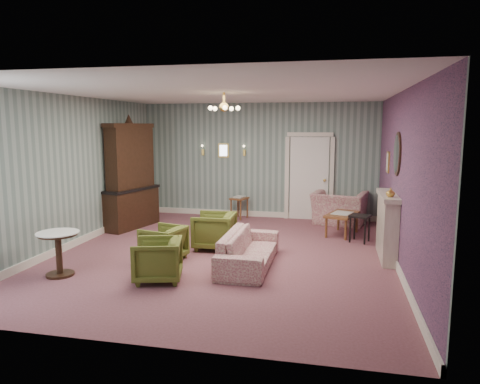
% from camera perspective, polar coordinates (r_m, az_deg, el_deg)
% --- Properties ---
extents(floor, '(7.00, 7.00, 0.00)m').
position_cam_1_polar(floor, '(8.20, -1.98, -7.99)').
color(floor, '#7F4954').
rests_on(floor, ground).
extents(ceiling, '(7.00, 7.00, 0.00)m').
position_cam_1_polar(ceiling, '(7.89, -2.09, 12.67)').
color(ceiling, white).
rests_on(ceiling, ground).
extents(wall_back, '(6.00, 0.00, 6.00)m').
position_cam_1_polar(wall_back, '(11.32, 2.34, 4.05)').
color(wall_back, slate).
rests_on(wall_back, ground).
extents(wall_front, '(6.00, 0.00, 6.00)m').
position_cam_1_polar(wall_front, '(4.64, -12.73, -2.60)').
color(wall_front, slate).
rests_on(wall_front, ground).
extents(wall_left, '(0.00, 7.00, 7.00)m').
position_cam_1_polar(wall_left, '(9.12, -20.63, 2.44)').
color(wall_left, slate).
rests_on(wall_left, ground).
extents(wall_right, '(0.00, 7.00, 7.00)m').
position_cam_1_polar(wall_right, '(7.75, 20.03, 1.49)').
color(wall_right, slate).
rests_on(wall_right, ground).
extents(wall_right_floral, '(0.00, 7.00, 7.00)m').
position_cam_1_polar(wall_right_floral, '(7.74, 19.92, 1.49)').
color(wall_right_floral, '#A15077').
rests_on(wall_right_floral, ground).
extents(door, '(1.12, 0.12, 2.16)m').
position_cam_1_polar(door, '(11.17, 8.88, 1.99)').
color(door, white).
rests_on(door, floor).
extents(olive_chair_a, '(0.81, 0.84, 0.71)m').
position_cam_1_polar(olive_chair_a, '(6.87, -10.57, -8.31)').
color(olive_chair_a, '#545C20').
rests_on(olive_chair_a, floor).
extents(olive_chair_b, '(0.74, 0.77, 0.67)m').
position_cam_1_polar(olive_chair_b, '(7.88, -9.81, -6.28)').
color(olive_chair_b, '#545C20').
rests_on(olive_chair_b, floor).
extents(olive_chair_c, '(0.72, 0.77, 0.76)m').
position_cam_1_polar(olive_chair_c, '(8.48, -3.34, -4.77)').
color(olive_chair_c, '#545C20').
rests_on(olive_chair_c, floor).
extents(sofa_chintz, '(0.57, 1.95, 0.76)m').
position_cam_1_polar(sofa_chintz, '(7.46, 1.15, -6.63)').
color(sofa_chintz, '#8F394E').
rests_on(sofa_chintz, floor).
extents(wingback_chair, '(1.33, 1.02, 1.04)m').
position_cam_1_polar(wingback_chair, '(10.82, 12.66, -1.32)').
color(wingback_chair, '#8F394E').
rests_on(wingback_chair, floor).
extents(dresser, '(0.87, 1.60, 2.53)m').
position_cam_1_polar(dresser, '(10.41, -13.95, 2.39)').
color(dresser, black).
rests_on(dresser, floor).
extents(fireplace, '(0.30, 1.40, 1.16)m').
position_cam_1_polar(fireplace, '(8.26, 18.39, -4.15)').
color(fireplace, beige).
rests_on(fireplace, floor).
extents(mantel_vase, '(0.15, 0.15, 0.15)m').
position_cam_1_polar(mantel_vase, '(7.75, 18.78, -0.06)').
color(mantel_vase, gold).
rests_on(mantel_vase, fireplace).
extents(oval_mirror, '(0.04, 0.76, 0.84)m').
position_cam_1_polar(oval_mirror, '(8.10, 19.52, 4.64)').
color(oval_mirror, white).
rests_on(oval_mirror, wall_right).
extents(framed_print, '(0.04, 0.34, 0.42)m').
position_cam_1_polar(framed_print, '(9.46, 18.49, 3.65)').
color(framed_print, gold).
rests_on(framed_print, wall_right).
extents(coffee_table, '(0.79, 1.05, 0.48)m').
position_cam_1_polar(coffee_table, '(9.80, 12.96, -4.02)').
color(coffee_table, brown).
rests_on(coffee_table, floor).
extents(side_table_black, '(0.47, 0.47, 0.56)m').
position_cam_1_polar(side_table_black, '(9.26, 15.12, -4.57)').
color(side_table_black, black).
rests_on(side_table_black, floor).
extents(pedestal_table, '(0.78, 0.78, 0.70)m').
position_cam_1_polar(pedestal_table, '(7.53, -22.26, -7.36)').
color(pedestal_table, black).
rests_on(pedestal_table, floor).
extents(nesting_table, '(0.47, 0.53, 0.59)m').
position_cam_1_polar(nesting_table, '(11.21, -0.10, -1.96)').
color(nesting_table, brown).
rests_on(nesting_table, floor).
extents(gilt_mirror_back, '(0.28, 0.06, 0.36)m').
position_cam_1_polar(gilt_mirror_back, '(11.46, -2.15, 5.35)').
color(gilt_mirror_back, gold).
rests_on(gilt_mirror_back, wall_back).
extents(sconce_left, '(0.16, 0.12, 0.30)m').
position_cam_1_polar(sconce_left, '(11.59, -4.82, 5.37)').
color(sconce_left, gold).
rests_on(sconce_left, wall_back).
extents(sconce_right, '(0.16, 0.12, 0.30)m').
position_cam_1_polar(sconce_right, '(11.31, 0.54, 5.32)').
color(sconce_right, gold).
rests_on(sconce_right, wall_back).
extents(chandelier, '(0.56, 0.56, 0.36)m').
position_cam_1_polar(chandelier, '(7.87, -2.08, 10.70)').
color(chandelier, gold).
rests_on(chandelier, ceiling).
extents(burgundy_cushion, '(0.41, 0.28, 0.39)m').
position_cam_1_polar(burgundy_cushion, '(10.68, 12.39, -1.66)').
color(burgundy_cushion, maroon).
rests_on(burgundy_cushion, wingback_chair).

